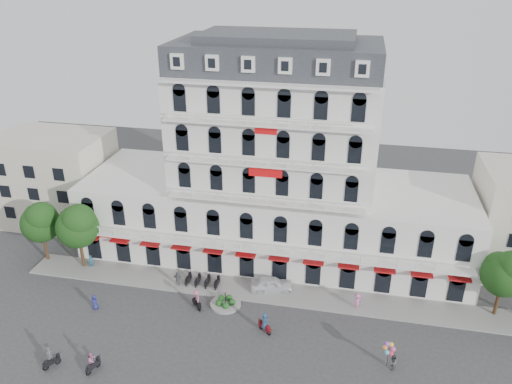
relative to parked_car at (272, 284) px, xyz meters
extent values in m
plane|color=#38383A|center=(-1.23, -9.50, -0.78)|extent=(120.00, 120.00, 0.00)
cube|color=gray|center=(-1.23, -0.50, -0.70)|extent=(53.00, 4.00, 0.16)
cube|color=silver|center=(-1.23, 8.50, 3.72)|extent=(45.00, 14.00, 9.00)
cube|color=silver|center=(-1.23, 8.50, 14.72)|extent=(22.00, 12.00, 13.00)
cube|color=#2D3035|center=(-1.23, 8.50, 22.72)|extent=(21.56, 11.76, 3.00)
cube|color=#2D3035|center=(-1.23, 8.50, 24.62)|extent=(15.84, 8.64, 0.80)
cube|color=#B51618|center=(-1.23, 1.00, 2.72)|extent=(40.50, 1.00, 0.15)
cube|color=#B30B0E|center=(-1.23, 2.38, 12.22)|extent=(3.50, 0.10, 1.40)
cube|color=beige|center=(-31.23, 10.50, 5.22)|extent=(14.00, 10.00, 12.00)
cylinder|color=gray|center=(-4.23, -3.50, -0.66)|extent=(3.20, 3.20, 0.24)
cylinder|color=black|center=(-4.23, -3.50, 0.12)|extent=(0.08, 0.08, 1.40)
sphere|color=#1B501A|center=(-3.53, -3.50, -0.33)|extent=(0.70, 0.70, 0.70)
sphere|color=#1B501A|center=(-4.01, -2.84, -0.33)|extent=(0.70, 0.70, 0.70)
sphere|color=#1B501A|center=(-4.79, -3.08, -0.33)|extent=(0.70, 0.70, 0.70)
sphere|color=#1B501A|center=(-4.80, -3.90, -0.33)|extent=(0.70, 0.70, 0.70)
sphere|color=#1B501A|center=(-4.03, -4.17, -0.33)|extent=(0.70, 0.70, 0.70)
cylinder|color=#382314|center=(-27.23, 0.50, 0.98)|extent=(0.36, 0.36, 3.52)
sphere|color=#173611|center=(-27.23, 0.50, 4.18)|extent=(4.48, 4.48, 4.48)
sphere|color=#173611|center=(-26.73, 0.20, 5.22)|extent=(3.52, 3.52, 3.52)
sphere|color=#173611|center=(-27.63, 0.80, 4.82)|extent=(3.20, 3.20, 3.20)
cylinder|color=#382314|center=(-22.23, 0.00, 1.09)|extent=(0.36, 0.36, 3.74)
sphere|color=#173611|center=(-22.23, 0.00, 4.49)|extent=(4.76, 4.76, 4.76)
sphere|color=#173611|center=(-21.73, -0.30, 5.59)|extent=(3.74, 3.74, 3.74)
sphere|color=#173611|center=(-22.63, 0.30, 5.17)|extent=(3.40, 3.40, 3.40)
cylinder|color=#382314|center=(22.77, 0.50, 0.93)|extent=(0.36, 0.36, 3.43)
sphere|color=#173611|center=(22.77, 0.50, 4.05)|extent=(4.37, 4.37, 4.37)
sphere|color=#173611|center=(23.27, 0.20, 5.07)|extent=(3.43, 3.43, 3.43)
sphere|color=#173611|center=(22.37, 0.80, 4.68)|extent=(3.12, 3.12, 3.12)
imported|color=white|center=(0.00, 0.00, 0.00)|extent=(4.90, 2.87, 1.57)
cube|color=black|center=(-17.00, -14.97, -0.23)|extent=(1.12, 1.44, 0.35)
torus|color=black|center=(-16.69, -14.52, -0.50)|extent=(0.43, 0.57, 0.60)
torus|color=black|center=(-17.30, -15.43, -0.50)|extent=(0.43, 0.57, 0.60)
imported|color=#4F4E55|center=(-17.00, -14.97, 0.53)|extent=(0.69, 0.75, 1.73)
cube|color=black|center=(-13.18, -14.66, -0.23)|extent=(0.79, 1.54, 0.35)
torus|color=black|center=(-13.01, -14.14, -0.50)|extent=(0.30, 0.61, 0.60)
torus|color=black|center=(-13.35, -15.19, -0.50)|extent=(0.30, 0.61, 0.60)
imported|color=#D06EAA|center=(-13.18, -14.66, 0.45)|extent=(0.80, 0.91, 1.57)
cube|color=maroon|center=(0.53, -6.71, -0.23)|extent=(1.40, 1.19, 0.35)
torus|color=black|center=(0.09, -6.38, -0.50)|extent=(0.55, 0.46, 0.60)
torus|color=black|center=(0.96, -7.05, -0.50)|extent=(0.55, 0.46, 0.60)
imported|color=navy|center=(0.53, -6.71, 0.53)|extent=(1.00, 0.95, 1.73)
cube|color=black|center=(-7.00, -4.56, -0.23)|extent=(1.29, 1.32, 0.35)
torus|color=black|center=(-6.62, -4.96, -0.50)|extent=(0.50, 0.52, 0.60)
torus|color=black|center=(-7.39, -4.16, -0.50)|extent=(0.50, 0.52, 0.60)
imported|color=#BA6278|center=(-7.00, -4.56, 0.52)|extent=(1.22, 1.23, 1.70)
imported|color=navy|center=(-17.17, -6.80, 0.04)|extent=(0.83, 0.57, 1.66)
imported|color=#55575D|center=(-10.14, -1.37, 0.13)|extent=(1.08, 0.46, 1.82)
imported|color=#C0669D|center=(9.11, -1.35, 0.15)|extent=(1.39, 1.27, 1.88)
imported|color=#265774|center=(-21.23, 0.00, 0.06)|extent=(0.71, 0.72, 1.68)
imported|color=#515358|center=(12.33, -9.20, 0.09)|extent=(0.70, 0.88, 1.74)
cylinder|color=black|center=(11.93, -8.90, 0.22)|extent=(0.04, 0.04, 2.00)
sphere|color=#E54C99|center=(12.28, -8.90, 1.22)|extent=(0.44, 0.44, 0.44)
sphere|color=yellow|center=(12.10, -8.60, 1.43)|extent=(0.44, 0.44, 0.44)
sphere|color=#994CD8|center=(11.75, -8.60, 1.44)|extent=(0.44, 0.44, 0.44)
sphere|color=orange|center=(11.58, -8.90, 1.25)|extent=(0.44, 0.44, 0.44)
sphere|color=#4CB2E5|center=(11.76, -9.21, 1.03)|extent=(0.44, 0.44, 0.44)
sphere|color=#D8334C|center=(12.11, -9.20, 0.98)|extent=(0.44, 0.44, 0.44)
camera|label=1|loc=(7.38, -43.89, 31.93)|focal=35.00mm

